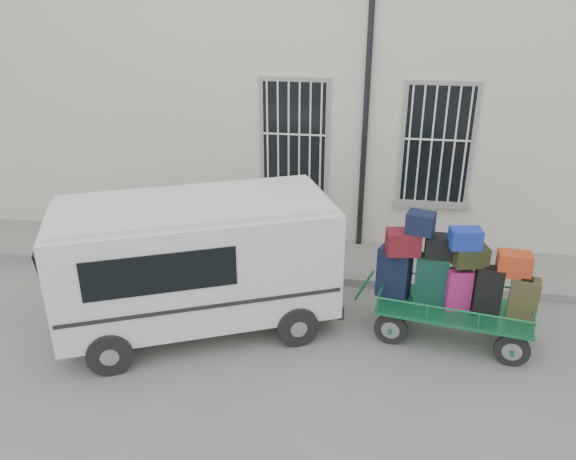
# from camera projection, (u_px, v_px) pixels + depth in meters

# --- Properties ---
(ground) EXTENTS (80.00, 80.00, 0.00)m
(ground) POSITION_uv_depth(u_px,v_px,m) (292.00, 323.00, 9.03)
(ground) COLOR slate
(ground) RESTS_ON ground
(building) EXTENTS (24.00, 5.15, 6.00)m
(building) POSITION_uv_depth(u_px,v_px,m) (328.00, 80.00, 12.80)
(building) COLOR beige
(building) RESTS_ON ground
(sidewalk) EXTENTS (24.00, 1.70, 0.15)m
(sidewalk) POSITION_uv_depth(u_px,v_px,m) (308.00, 259.00, 10.99)
(sidewalk) COLOR slate
(sidewalk) RESTS_ON ground
(luggage_cart) EXTENTS (2.67, 1.36, 2.04)m
(luggage_cart) POSITION_uv_depth(u_px,v_px,m) (450.00, 281.00, 8.26)
(luggage_cart) COLOR black
(luggage_cart) RESTS_ON ground
(van) EXTENTS (4.51, 3.26, 2.11)m
(van) POSITION_uv_depth(u_px,v_px,m) (196.00, 258.00, 8.48)
(van) COLOR silver
(van) RESTS_ON ground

